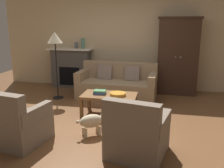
{
  "coord_description": "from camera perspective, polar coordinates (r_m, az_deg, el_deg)",
  "views": [
    {
      "loc": [
        1.01,
        -4.28,
        1.84
      ],
      "look_at": [
        -0.02,
        0.69,
        0.55
      ],
      "focal_mm": 39.15,
      "sensor_mm": 36.0,
      "label": 1
    }
  ],
  "objects": [
    {
      "name": "mantel_vase_slate",
      "position": [
        7.01,
        -8.36,
        8.94
      ],
      "size": [
        0.1,
        0.1,
        0.17
      ],
      "primitive_type": "cylinder",
      "color": "#565B66",
      "rests_on": "fireplace"
    },
    {
      "name": "armchair_near_right",
      "position": [
        3.49,
        5.79,
        -11.73
      ],
      "size": [
        0.91,
        0.92,
        0.88
      ],
      "color": "#756656",
      "rests_on": "ground"
    },
    {
      "name": "ground_plane",
      "position": [
        4.77,
        -1.5,
        -8.43
      ],
      "size": [
        9.6,
        9.6,
        0.0
      ],
      "primitive_type": "plane",
      "color": "brown"
    },
    {
      "name": "fireplace",
      "position": [
        7.17,
        -9.48,
        3.87
      ],
      "size": [
        1.26,
        0.48,
        1.12
      ],
      "color": "#4C4947",
      "rests_on": "ground"
    },
    {
      "name": "dog",
      "position": [
        4.11,
        -4.4,
        -8.6
      ],
      "size": [
        0.5,
        0.4,
        0.39
      ],
      "color": "beige",
      "rests_on": "ground"
    },
    {
      "name": "fruit_bowl",
      "position": [
        4.86,
        1.38,
        -2.38
      ],
      "size": [
        0.32,
        0.32,
        0.06
      ],
      "primitive_type": "cylinder",
      "color": "orange",
      "rests_on": "coffee_table"
    },
    {
      "name": "coffee_table",
      "position": [
        4.95,
        -0.64,
        -3.05
      ],
      "size": [
        1.1,
        0.6,
        0.42
      ],
      "color": "brown",
      "rests_on": "ground"
    },
    {
      "name": "armchair_near_left",
      "position": [
        4.08,
        -21.35,
        -8.71
      ],
      "size": [
        0.89,
        0.89,
        0.88
      ],
      "color": "#756656",
      "rests_on": "ground"
    },
    {
      "name": "back_wall",
      "position": [
        6.92,
        3.29,
        10.61
      ],
      "size": [
        7.2,
        0.1,
        2.8
      ],
      "primitive_type": "cube",
      "color": "beige",
      "rests_on": "ground"
    },
    {
      "name": "book_stack",
      "position": [
        4.97,
        -2.89,
        -1.9
      ],
      "size": [
        0.25,
        0.18,
        0.08
      ],
      "color": "#38569E",
      "rests_on": "coffee_table"
    },
    {
      "name": "armoire",
      "position": [
        6.57,
        15.04,
        6.35
      ],
      "size": [
        1.06,
        0.57,
        1.97
      ],
      "color": "#382319",
      "rests_on": "ground"
    },
    {
      "name": "couch",
      "position": [
        6.05,
        1.2,
        -0.31
      ],
      "size": [
        1.96,
        0.94,
        0.86
      ],
      "color": "#937A5B",
      "rests_on": "ground"
    },
    {
      "name": "mantel_vase_jade",
      "position": [
        6.94,
        -6.8,
        9.4
      ],
      "size": [
        0.11,
        0.11,
        0.29
      ],
      "primitive_type": "cylinder",
      "color": "slate",
      "rests_on": "fireplace"
    },
    {
      "name": "floor_lamp",
      "position": [
        5.99,
        -13.16,
        9.64
      ],
      "size": [
        0.36,
        0.36,
        1.62
      ],
      "color": "black",
      "rests_on": "ground"
    }
  ]
}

